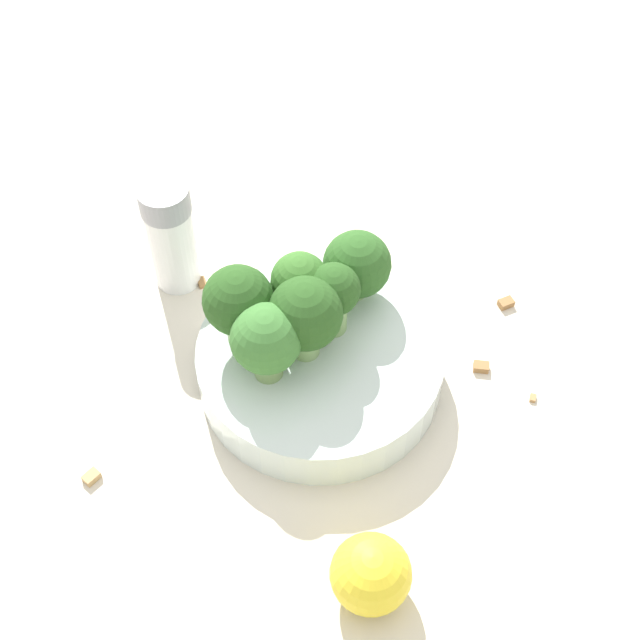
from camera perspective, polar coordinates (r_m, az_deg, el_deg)
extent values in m
plane|color=beige|center=(0.56, 0.00, -3.73)|extent=(3.00, 3.00, 0.00)
cylinder|color=silver|center=(0.55, 0.00, -2.84)|extent=(0.15, 0.15, 0.03)
cylinder|color=#8EB770|center=(0.53, -0.93, -1.00)|extent=(0.02, 0.02, 0.03)
sphere|color=#28511E|center=(0.51, -0.97, 0.49)|extent=(0.04, 0.04, 0.04)
cylinder|color=#8EB770|center=(0.56, 2.33, 2.40)|extent=(0.02, 0.02, 0.02)
sphere|color=#2D5B23|center=(0.54, 2.39, 3.58)|extent=(0.04, 0.04, 0.04)
cylinder|color=#7A9E5B|center=(0.54, -1.27, 1.15)|extent=(0.02, 0.02, 0.03)
sphere|color=#386B28|center=(0.53, -1.31, 2.55)|extent=(0.03, 0.03, 0.03)
cylinder|color=#7A9E5B|center=(0.52, -3.36, -2.55)|extent=(0.02, 0.02, 0.03)
sphere|color=#3D7533|center=(0.50, -3.47, -1.20)|extent=(0.04, 0.04, 0.04)
cylinder|color=#84AD66|center=(0.54, 0.85, 0.54)|extent=(0.02, 0.02, 0.03)
sphere|color=#28511E|center=(0.52, 0.88, 1.98)|extent=(0.03, 0.03, 0.03)
cylinder|color=#84AD66|center=(0.53, -5.09, -0.23)|extent=(0.02, 0.02, 0.03)
sphere|color=#28511E|center=(0.52, -5.26, 1.27)|extent=(0.04, 0.04, 0.04)
cylinder|color=silver|center=(0.60, -9.39, 4.72)|extent=(0.03, 0.03, 0.07)
cylinder|color=gray|center=(0.57, -9.94, 7.60)|extent=(0.03, 0.03, 0.02)
sphere|color=yellow|center=(0.48, 3.27, -15.92)|extent=(0.04, 0.04, 0.04)
cube|color=olive|center=(0.61, 11.85, 1.21)|extent=(0.01, 0.01, 0.01)
cube|color=tan|center=(0.54, -14.47, -9.58)|extent=(0.01, 0.01, 0.01)
cube|color=olive|center=(0.61, -7.58, 2.52)|extent=(0.01, 0.01, 0.01)
cube|color=#AD7F4C|center=(0.57, 13.49, -4.81)|extent=(0.01, 0.01, 0.01)
cube|color=olive|center=(0.57, 10.31, -2.83)|extent=(0.01, 0.01, 0.01)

